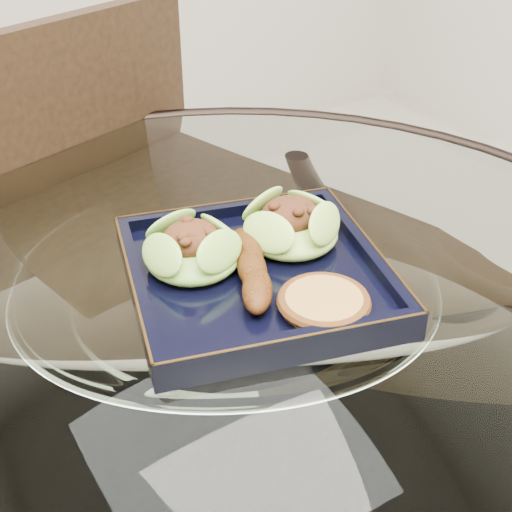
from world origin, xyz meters
TOP-DOWN VIEW (x-y plane):
  - dining_table at (-0.00, -0.00)m, footprint 1.13×1.13m
  - dining_chair at (0.07, 0.40)m, footprint 0.52×0.52m
  - navy_plate at (0.05, 0.02)m, footprint 0.33×0.33m
  - lettuce_wrap_left at (-0.00, 0.07)m, footprint 0.12×0.12m
  - lettuce_wrap_right at (0.11, 0.05)m, footprint 0.11×0.11m
  - roasted_plantain at (0.04, 0.01)m, footprint 0.09×0.15m
  - crumb_patty at (0.07, -0.07)m, footprint 0.09×0.09m

SIDE VIEW (x-z plane):
  - dining_chair at x=0.07m, z-range 0.06..1.01m
  - dining_table at x=0.00m, z-range 0.21..0.98m
  - navy_plate at x=0.05m, z-range 0.76..0.78m
  - crumb_patty at x=0.07m, z-range 0.78..0.80m
  - roasted_plantain at x=0.04m, z-range 0.78..0.81m
  - lettuce_wrap_left at x=0.00m, z-range 0.78..0.82m
  - lettuce_wrap_right at x=0.11m, z-range 0.78..0.82m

